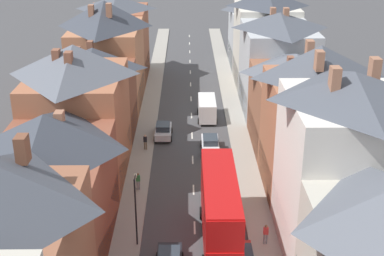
{
  "coord_description": "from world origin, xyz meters",
  "views": [
    {
      "loc": [
        -0.58,
        -17.28,
        23.12
      ],
      "look_at": [
        -0.04,
        32.96,
        2.16
      ],
      "focal_mm": 50.0,
      "sensor_mm": 36.0,
      "label": 1
    }
  ],
  "objects_px": {
    "double_decker_bus_lead": "(220,210)",
    "pedestrian_far_right": "(145,141)",
    "car_near_blue": "(163,130)",
    "car_parked_left_b": "(210,144)",
    "street_lamp": "(136,206)",
    "pedestrian_far_left": "(138,180)",
    "delivery_van": "(207,108)",
    "pedestrian_mid_right": "(266,233)"
  },
  "relations": [
    {
      "from": "delivery_van",
      "to": "street_lamp",
      "type": "xyz_separation_m",
      "value": [
        -6.05,
        -25.13,
        1.9
      ]
    },
    {
      "from": "car_parked_left_b",
      "to": "delivery_van",
      "type": "height_order",
      "value": "delivery_van"
    },
    {
      "from": "delivery_van",
      "to": "car_parked_left_b",
      "type": "bearing_deg",
      "value": -90.0
    },
    {
      "from": "double_decker_bus_lead",
      "to": "car_near_blue",
      "type": "relative_size",
      "value": 2.8
    },
    {
      "from": "delivery_van",
      "to": "pedestrian_mid_right",
      "type": "distance_m",
      "value": 25.54
    },
    {
      "from": "car_near_blue",
      "to": "pedestrian_far_right",
      "type": "bearing_deg",
      "value": -117.06
    },
    {
      "from": "double_decker_bus_lead",
      "to": "pedestrian_mid_right",
      "type": "bearing_deg",
      "value": -6.45
    },
    {
      "from": "pedestrian_mid_right",
      "to": "street_lamp",
      "type": "distance_m",
      "value": 9.67
    },
    {
      "from": "car_parked_left_b",
      "to": "pedestrian_far_right",
      "type": "height_order",
      "value": "pedestrian_far_right"
    },
    {
      "from": "pedestrian_mid_right",
      "to": "pedestrian_far_left",
      "type": "height_order",
      "value": "same"
    },
    {
      "from": "street_lamp",
      "to": "car_parked_left_b",
      "type": "bearing_deg",
      "value": 69.45
    },
    {
      "from": "car_near_blue",
      "to": "delivery_van",
      "type": "xyz_separation_m",
      "value": [
        4.9,
        5.43,
        0.52
      ]
    },
    {
      "from": "car_parked_left_b",
      "to": "pedestrian_mid_right",
      "type": "xyz_separation_m",
      "value": [
        3.36,
        -16.33,
        0.2
      ]
    },
    {
      "from": "car_near_blue",
      "to": "delivery_van",
      "type": "height_order",
      "value": "delivery_van"
    },
    {
      "from": "pedestrian_far_left",
      "to": "street_lamp",
      "type": "distance_m",
      "value": 8.36
    },
    {
      "from": "car_near_blue",
      "to": "pedestrian_far_right",
      "type": "relative_size",
      "value": 2.39
    },
    {
      "from": "pedestrian_far_right",
      "to": "street_lamp",
      "type": "distance_m",
      "value": 16.55
    },
    {
      "from": "delivery_van",
      "to": "street_lamp",
      "type": "bearing_deg",
      "value": -103.54
    },
    {
      "from": "pedestrian_mid_right",
      "to": "pedestrian_far_right",
      "type": "distance_m",
      "value": 19.34
    },
    {
      "from": "pedestrian_far_right",
      "to": "street_lamp",
      "type": "height_order",
      "value": "street_lamp"
    },
    {
      "from": "car_near_blue",
      "to": "street_lamp",
      "type": "bearing_deg",
      "value": -93.34
    },
    {
      "from": "car_near_blue",
      "to": "car_parked_left_b",
      "type": "height_order",
      "value": "car_parked_left_b"
    },
    {
      "from": "car_parked_left_b",
      "to": "street_lamp",
      "type": "distance_m",
      "value": 17.41
    },
    {
      "from": "pedestrian_mid_right",
      "to": "pedestrian_far_right",
      "type": "height_order",
      "value": "same"
    },
    {
      "from": "car_near_blue",
      "to": "pedestrian_far_right",
      "type": "distance_m",
      "value": 3.72
    },
    {
      "from": "delivery_van",
      "to": "pedestrian_far_left",
      "type": "xyz_separation_m",
      "value": [
        -6.63,
        -17.08,
        -0.3
      ]
    },
    {
      "from": "pedestrian_far_left",
      "to": "street_lamp",
      "type": "bearing_deg",
      "value": -85.88
    },
    {
      "from": "car_near_blue",
      "to": "pedestrian_mid_right",
      "type": "distance_m",
      "value": 21.54
    },
    {
      "from": "car_near_blue",
      "to": "pedestrian_mid_right",
      "type": "bearing_deg",
      "value": -67.45
    },
    {
      "from": "double_decker_bus_lead",
      "to": "pedestrian_far_left",
      "type": "xyz_separation_m",
      "value": [
        -6.62,
        7.85,
        -1.78
      ]
    },
    {
      "from": "double_decker_bus_lead",
      "to": "car_near_blue",
      "type": "bearing_deg",
      "value": 104.08
    },
    {
      "from": "pedestrian_far_left",
      "to": "street_lamp",
      "type": "relative_size",
      "value": 0.29
    },
    {
      "from": "car_near_blue",
      "to": "street_lamp",
      "type": "xyz_separation_m",
      "value": [
        -1.15,
        -19.7,
        2.42
      ]
    },
    {
      "from": "double_decker_bus_lead",
      "to": "pedestrian_far_right",
      "type": "bearing_deg",
      "value": 112.1
    },
    {
      "from": "pedestrian_mid_right",
      "to": "car_parked_left_b",
      "type": "bearing_deg",
      "value": 101.62
    },
    {
      "from": "car_parked_left_b",
      "to": "pedestrian_far_right",
      "type": "distance_m",
      "value": 6.6
    },
    {
      "from": "car_parked_left_b",
      "to": "double_decker_bus_lead",
      "type": "bearing_deg",
      "value": -90.03
    },
    {
      "from": "car_near_blue",
      "to": "street_lamp",
      "type": "height_order",
      "value": "street_lamp"
    },
    {
      "from": "double_decker_bus_lead",
      "to": "car_near_blue",
      "type": "height_order",
      "value": "double_decker_bus_lead"
    },
    {
      "from": "pedestrian_far_left",
      "to": "double_decker_bus_lead",
      "type": "bearing_deg",
      "value": -49.87
    },
    {
      "from": "pedestrian_mid_right",
      "to": "delivery_van",
      "type": "bearing_deg",
      "value": 97.56
    },
    {
      "from": "pedestrian_far_left",
      "to": "pedestrian_far_right",
      "type": "relative_size",
      "value": 1.0
    }
  ]
}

